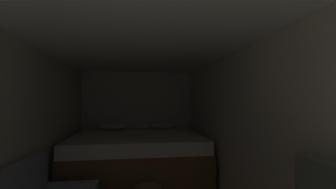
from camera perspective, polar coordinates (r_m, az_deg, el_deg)
The scene contains 5 objects.
wall_back at distance 5.04m, azimuth -7.79°, elevation -5.44°, with size 2.56×0.05×1.97m, color beige.
wall_left at distance 2.75m, azimuth -35.24°, elevation -8.66°, with size 0.05×5.16×1.97m, color beige.
wall_right at distance 2.75m, azimuth 19.60°, elevation -8.83°, with size 0.05×5.16×1.97m, color beige.
ceiling_slab at distance 2.51m, azimuth -7.77°, elevation 13.63°, with size 2.56×5.16×0.05m, color white.
bed at distance 4.21m, azimuth -7.83°, elevation -14.85°, with size 2.34×1.74×0.88m.
Camera 1 is at (0.00, -0.58, 1.35)m, focal length 23.56 mm.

